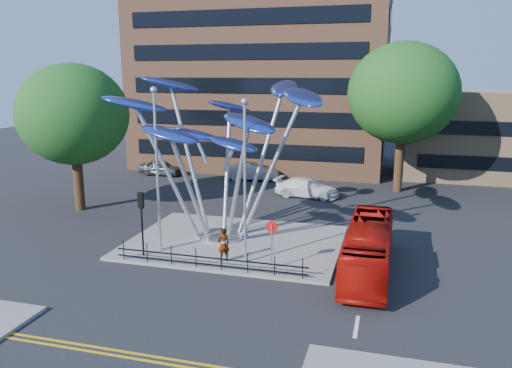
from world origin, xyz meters
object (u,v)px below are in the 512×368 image
(street_lamp_left, at_px, (157,156))
(street_lamp_right, at_px, (245,167))
(no_entry_sign_island, at_px, (272,236))
(tree_right, at_px, (403,93))
(red_bus, at_px, (369,248))
(leaf_sculpture, at_px, (220,123))
(traffic_light_island, at_px, (141,210))
(parked_car_mid, at_px, (252,172))
(pedestrian, at_px, (223,245))
(parked_car_right, at_px, (307,188))
(parked_car_left, at_px, (161,168))
(tree_left, at_px, (73,115))

(street_lamp_left, height_order, street_lamp_right, street_lamp_left)
(street_lamp_left, distance_m, no_entry_sign_island, 7.47)
(tree_right, distance_m, street_lamp_left, 22.49)
(tree_right, relative_size, red_bus, 1.36)
(leaf_sculpture, bearing_deg, tree_right, 56.69)
(tree_right, height_order, street_lamp_left, tree_right)
(street_lamp_left, bearing_deg, tree_right, 55.95)
(no_entry_sign_island, xyz_separation_m, red_bus, (4.60, 1.18, -0.58))
(traffic_light_island, xyz_separation_m, no_entry_sign_island, (7.00, 0.02, -0.80))
(leaf_sculpture, bearing_deg, parked_car_mid, 99.63)
(tree_right, xyz_separation_m, red_bus, (-1.40, -18.30, -6.80))
(red_bus, height_order, parked_car_mid, red_bus)
(street_lamp_right, bearing_deg, traffic_light_island, -174.81)
(pedestrian, height_order, parked_car_mid, pedestrian)
(street_lamp_left, height_order, parked_car_right, street_lamp_left)
(no_entry_sign_island, distance_m, parked_car_left, 25.88)
(traffic_light_island, relative_size, red_bus, 0.38)
(traffic_light_island, bearing_deg, parked_car_left, 113.67)
(parked_car_left, bearing_deg, red_bus, -129.47)
(parked_car_left, xyz_separation_m, parked_car_right, (15.02, -4.81, 0.01))
(parked_car_right, bearing_deg, street_lamp_right, -176.16)
(street_lamp_right, bearing_deg, no_entry_sign_island, -17.87)
(tree_right, relative_size, parked_car_right, 2.39)
(parked_car_right, bearing_deg, parked_car_mid, 56.32)
(red_bus, distance_m, parked_car_left, 28.10)
(street_lamp_left, bearing_deg, no_entry_sign_island, -8.61)
(street_lamp_right, bearing_deg, parked_car_mid, 104.94)
(no_entry_sign_island, bearing_deg, parked_car_left, 128.04)
(no_entry_sign_island, relative_size, parked_car_right, 0.48)
(tree_left, distance_m, parked_car_mid, 17.00)
(parked_car_left, distance_m, parked_car_mid, 9.10)
(leaf_sculpture, distance_m, street_lamp_right, 4.83)
(traffic_light_island, height_order, red_bus, traffic_light_island)
(leaf_sculpture, distance_m, no_entry_sign_island, 7.71)
(street_lamp_left, relative_size, parked_car_mid, 1.84)
(tree_left, bearing_deg, pedestrian, -28.25)
(tree_right, bearing_deg, pedestrian, -114.13)
(street_lamp_left, distance_m, parked_car_mid, 20.03)
(red_bus, bearing_deg, parked_car_right, 111.64)
(pedestrian, bearing_deg, street_lamp_left, -46.59)
(no_entry_sign_island, distance_m, parked_car_right, 15.62)
(tree_right, bearing_deg, traffic_light_island, -123.69)
(tree_left, bearing_deg, no_entry_sign_island, -25.07)
(leaf_sculpture, xyz_separation_m, parked_car_right, (3.16, 11.39, -6.14))
(traffic_light_island, xyz_separation_m, pedestrian, (4.40, 0.30, -1.58))
(no_entry_sign_island, relative_size, red_bus, 0.28)
(no_entry_sign_island, bearing_deg, parked_car_right, 93.34)
(street_lamp_left, relative_size, pedestrian, 4.97)
(tree_left, xyz_separation_m, leaf_sculpture, (11.93, -3.32, 0.08))
(no_entry_sign_island, height_order, parked_car_left, no_entry_sign_island)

